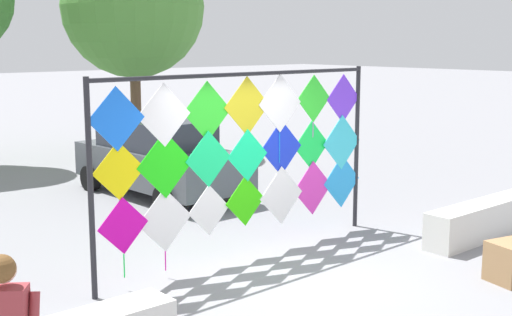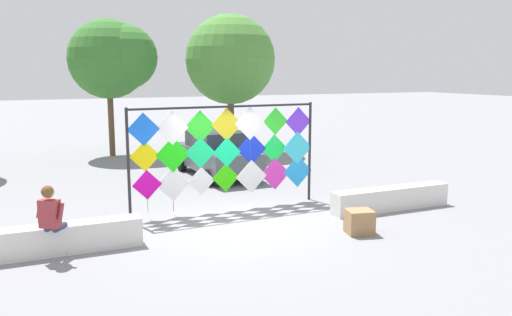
{
  "view_description": "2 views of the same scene",
  "coord_description": "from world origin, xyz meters",
  "px_view_note": "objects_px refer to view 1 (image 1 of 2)",
  "views": [
    {
      "loc": [
        -5.88,
        -5.8,
        3.03
      ],
      "look_at": [
        -0.26,
        0.64,
        1.57
      ],
      "focal_mm": 48.16,
      "sensor_mm": 36.0,
      "label": 1
    },
    {
      "loc": [
        -4.37,
        -10.58,
        3.43
      ],
      "look_at": [
        0.48,
        0.19,
        1.48
      ],
      "focal_mm": 36.67,
      "sensor_mm": 36.0,
      "label": 2
    }
  ],
  "objects_px": {
    "parked_car": "(160,157)",
    "cardboard_box_large": "(512,262)",
    "kite_display_rack": "(248,147)",
    "tree_palm_like": "(135,4)"
  },
  "relations": [
    {
      "from": "kite_display_rack",
      "to": "parked_car",
      "type": "xyz_separation_m",
      "value": [
        1.24,
        4.17,
        -0.81
      ]
    },
    {
      "from": "parked_car",
      "to": "cardboard_box_large",
      "type": "xyz_separation_m",
      "value": [
        0.59,
        -7.2,
        -0.51
      ]
    },
    {
      "from": "tree_palm_like",
      "to": "kite_display_rack",
      "type": "bearing_deg",
      "value": -112.3
    },
    {
      "from": "kite_display_rack",
      "to": "cardboard_box_large",
      "type": "xyz_separation_m",
      "value": [
        1.83,
        -3.03,
        -1.32
      ]
    },
    {
      "from": "kite_display_rack",
      "to": "cardboard_box_large",
      "type": "relative_size",
      "value": 9.01
    },
    {
      "from": "cardboard_box_large",
      "to": "tree_palm_like",
      "type": "relative_size",
      "value": 0.09
    },
    {
      "from": "cardboard_box_large",
      "to": "tree_palm_like",
      "type": "distance_m",
      "value": 12.51
    },
    {
      "from": "kite_display_rack",
      "to": "parked_car",
      "type": "distance_m",
      "value": 4.43
    },
    {
      "from": "tree_palm_like",
      "to": "cardboard_box_large",
      "type": "bearing_deg",
      "value": -98.52
    },
    {
      "from": "parked_car",
      "to": "tree_palm_like",
      "type": "height_order",
      "value": "tree_palm_like"
    }
  ]
}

